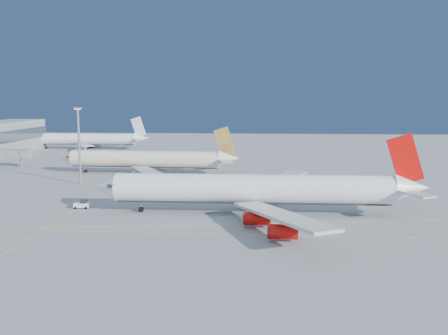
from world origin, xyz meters
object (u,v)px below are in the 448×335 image
airliner_third (89,139)px  pushback_tug (82,205)px  light_mast (79,139)px  airliner_etihad (148,159)px  airliner_virgin (260,189)px

airliner_third → pushback_tug: airliner_third is taller
light_mast → airliner_etihad: bearing=53.2°
airliner_virgin → airliner_third: (-86.01, 134.42, -0.58)m
airliner_etihad → airliner_third: (-48.00, 77.89, 0.00)m
airliner_third → pushback_tug: (44.07, -131.93, -4.09)m
airliner_etihad → pushback_tug: airliner_etihad is taller
airliner_etihad → airliner_virgin: bearing=-53.4°
airliner_virgin → airliner_etihad: 68.12m
airliner_etihad → pushback_tug: bearing=-91.5°
pushback_tug → light_mast: size_ratio=0.16×
pushback_tug → airliner_virgin: bearing=-8.1°
airliner_virgin → airliner_third: airliner_virgin is taller
light_mast → airliner_virgin: bearing=-32.9°
airliner_virgin → pushback_tug: size_ratio=20.50×
airliner_third → light_mast: (31.90, -99.39, 8.65)m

